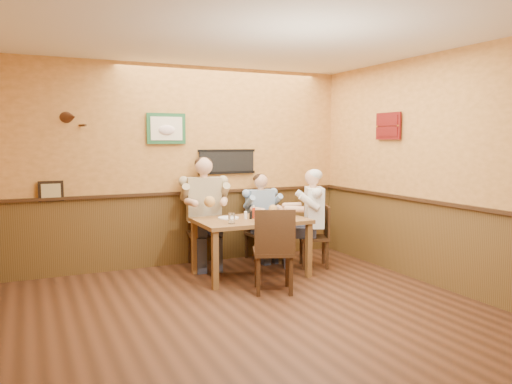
% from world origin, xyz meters
% --- Properties ---
extents(room, '(5.02, 5.03, 2.81)m').
position_xyz_m(room, '(0.13, 0.17, 1.69)').
color(room, '#351D10').
rests_on(room, ground).
extents(dining_table, '(1.40, 0.90, 0.75)m').
position_xyz_m(dining_table, '(0.64, 1.50, 0.66)').
color(dining_table, brown).
rests_on(dining_table, ground).
extents(chair_back_left, '(0.51, 0.51, 0.96)m').
position_xyz_m(chair_back_left, '(0.26, 2.26, 0.48)').
color(chair_back_left, '#3B2412').
rests_on(chair_back_left, ground).
extents(chair_back_right, '(0.39, 0.39, 0.80)m').
position_xyz_m(chair_back_right, '(1.14, 2.27, 0.40)').
color(chair_back_right, '#3B2412').
rests_on(chair_back_right, ground).
extents(chair_right_end, '(0.52, 0.52, 0.86)m').
position_xyz_m(chair_right_end, '(1.63, 1.55, 0.43)').
color(chair_right_end, '#3B2412').
rests_on(chair_right_end, ground).
extents(chair_near_side, '(0.60, 0.60, 0.99)m').
position_xyz_m(chair_near_side, '(0.59, 0.77, 0.50)').
color(chair_near_side, '#3B2412').
rests_on(chair_near_side, ground).
extents(diner_tan_shirt, '(0.73, 0.73, 1.37)m').
position_xyz_m(diner_tan_shirt, '(0.26, 2.26, 0.69)').
color(diner_tan_shirt, tan).
rests_on(diner_tan_shirt, ground).
extents(diner_blue_polo, '(0.55, 0.55, 1.14)m').
position_xyz_m(diner_blue_polo, '(1.14, 2.27, 0.57)').
color(diner_blue_polo, '#7F9DBF').
rests_on(diner_blue_polo, ground).
extents(diner_white_elder, '(0.74, 0.74, 1.22)m').
position_xyz_m(diner_white_elder, '(1.63, 1.55, 0.61)').
color(diner_white_elder, white).
rests_on(diner_white_elder, ground).
extents(water_glass_left, '(0.10, 0.10, 0.13)m').
position_xyz_m(water_glass_left, '(0.27, 1.25, 0.81)').
color(water_glass_left, white).
rests_on(water_glass_left, dining_table).
extents(water_glass_mid, '(0.09, 0.09, 0.13)m').
position_xyz_m(water_glass_mid, '(0.60, 1.21, 0.82)').
color(water_glass_mid, white).
rests_on(water_glass_mid, dining_table).
extents(cola_tumbler, '(0.08, 0.08, 0.10)m').
position_xyz_m(cola_tumbler, '(1.05, 1.32, 0.80)').
color(cola_tumbler, black).
rests_on(cola_tumbler, dining_table).
extents(hot_sauce_bottle, '(0.04, 0.04, 0.16)m').
position_xyz_m(hot_sauce_bottle, '(0.68, 1.51, 0.83)').
color(hot_sauce_bottle, '#B62D13').
rests_on(hot_sauce_bottle, dining_table).
extents(salt_shaker, '(0.05, 0.05, 0.10)m').
position_xyz_m(salt_shaker, '(0.57, 1.51, 0.80)').
color(salt_shaker, white).
rests_on(salt_shaker, dining_table).
extents(pepper_shaker, '(0.05, 0.05, 0.10)m').
position_xyz_m(pepper_shaker, '(0.63, 1.48, 0.80)').
color(pepper_shaker, black).
rests_on(pepper_shaker, dining_table).
extents(plate_far_left, '(0.30, 0.30, 0.02)m').
position_xyz_m(plate_far_left, '(0.38, 1.64, 0.76)').
color(plate_far_left, white).
rests_on(plate_far_left, dining_table).
extents(plate_far_right, '(0.26, 0.26, 0.01)m').
position_xyz_m(plate_far_right, '(1.08, 1.71, 0.76)').
color(plate_far_right, silver).
rests_on(plate_far_right, dining_table).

